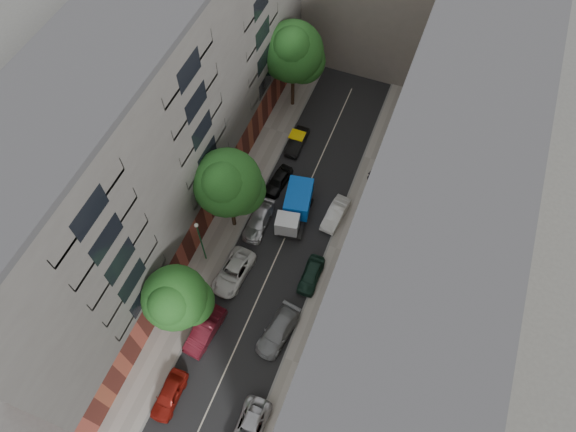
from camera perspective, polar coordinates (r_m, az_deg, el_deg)
The scene contains 22 objects.
ground at distance 47.54m, azimuth -0.07°, elevation -1.83°, with size 120.00×120.00×0.00m, color #4C4C49.
road_surface at distance 47.54m, azimuth -0.07°, elevation -1.83°, with size 8.00×44.00×0.02m, color black.
sidewalk_left at distance 48.78m, azimuth -6.10°, elevation 0.26°, with size 3.00×44.00×0.15m, color gray.
sidewalk_right at distance 46.80m, azimuth 6.23°, elevation -3.90°, with size 3.00×44.00×0.15m, color gray.
building_left at distance 42.95m, azimuth -14.08°, elevation 9.53°, with size 8.00×44.00×20.00m, color #4B4846.
building_right at distance 38.29m, azimuth 15.44°, elevation 0.46°, with size 8.00×44.00×20.00m, color #B9AC90.
tarp_truck at distance 47.33m, azimuth 0.82°, elevation 1.04°, with size 3.12×5.89×2.57m.
car_left_0 at distance 42.55m, azimuth -13.08°, elevation -18.79°, with size 1.63×4.04×1.38m, color maroon.
car_left_1 at distance 43.41m, azimuth -9.23°, elevation -12.39°, with size 1.60×4.59×1.51m, color #4F0F19.
car_left_2 at distance 45.16m, azimuth -6.10°, elevation -6.23°, with size 2.27×4.93×1.37m, color silver.
car_left_3 at distance 47.47m, azimuth -3.31°, elevation -0.56°, with size 1.87×4.60×1.33m, color #B9B9BE.
car_left_4 at distance 49.92m, azimuth -1.10°, elevation 3.95°, with size 1.55×3.86×1.32m, color black.
car_left_5 at distance 52.93m, azimuth 1.02°, elevation 8.26°, with size 1.36×3.89×1.28m, color black.
car_right_0 at distance 41.25m, azimuth -4.31°, elevation -22.52°, with size 2.16×4.69×1.30m, color #BABBC0.
car_right_1 at distance 42.91m, azimuth -1.12°, elevation -12.66°, with size 1.96×4.83×1.40m, color gray.
car_right_2 at distance 44.87m, azimuth 2.58°, elevation -6.56°, with size 1.57×3.90×1.33m, color black.
car_right_3 at distance 48.00m, azimuth 5.30°, elevation 0.24°, with size 1.42×4.08×1.34m, color silver.
tree_near at distance 39.61m, azimuth -12.35°, elevation -9.11°, with size 5.28×5.00×8.07m.
tree_mid at distance 42.66m, azimuth -6.68°, elevation 3.39°, with size 6.00×5.83×9.69m.
tree_far at distance 52.26m, azimuth 0.62°, elevation 17.53°, with size 6.18×6.04×10.34m.
lamp_post at distance 43.44m, azimuth -9.75°, elevation -2.42°, with size 0.36×0.36×6.00m.
pedestrian at distance 50.45m, azimuth 9.08°, elevation 4.36°, with size 0.59×0.39×1.62m, color black.
Camera 1 is at (8.60, -21.93, 41.30)m, focal length 32.00 mm.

